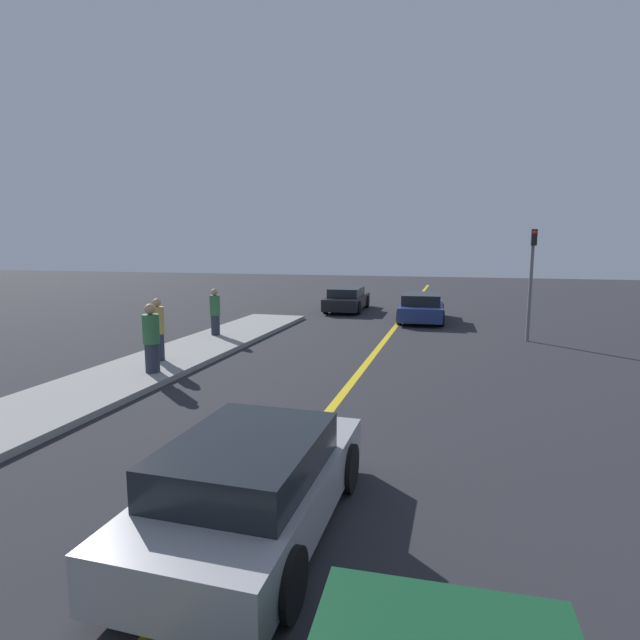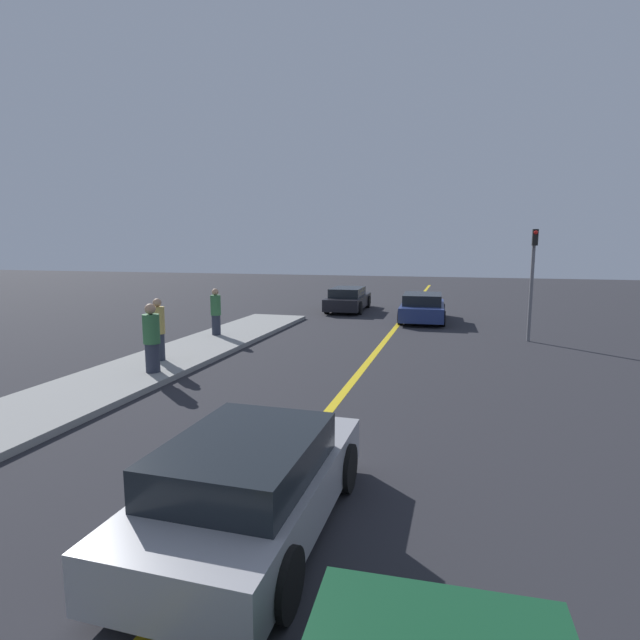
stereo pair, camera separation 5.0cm
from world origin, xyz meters
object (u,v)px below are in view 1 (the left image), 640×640
object	(u,v)px
car_ahead_center	(253,484)
pedestrian_mid_group	(158,330)
car_parked_left_lot	(347,299)
traffic_light	(531,273)
pedestrian_near_curb	(151,339)
car_far_distant	(421,307)
pedestrian_far_standing	(215,312)

from	to	relation	value
car_ahead_center	pedestrian_mid_group	xyz separation A→B (m)	(-5.80, 6.95, 0.43)
car_parked_left_lot	traffic_light	xyz separation A→B (m)	(7.94, -6.61, 1.81)
car_parked_left_lot	pedestrian_near_curb	bearing A→B (deg)	-99.26
pedestrian_near_curb	pedestrian_mid_group	size ratio (longest dim) A/B	1.00
pedestrian_mid_group	car_far_distant	bearing A→B (deg)	58.44
pedestrian_near_curb	traffic_light	distance (m)	12.62
car_ahead_center	car_far_distant	bearing A→B (deg)	88.17
car_parked_left_lot	pedestrian_mid_group	world-z (taller)	pedestrian_mid_group
pedestrian_near_curb	pedestrian_far_standing	size ratio (longest dim) A/B	1.05
car_far_distant	pedestrian_mid_group	bearing A→B (deg)	-123.90
pedestrian_far_standing	traffic_light	xyz separation A→B (m)	(10.81, 2.46, 1.42)
car_ahead_center	pedestrian_far_standing	distance (m)	12.67
car_far_distant	car_parked_left_lot	distance (m)	4.78
car_ahead_center	car_far_distant	distance (m)	17.52
pedestrian_near_curb	pedestrian_mid_group	distance (m)	1.35
car_parked_left_lot	pedestrian_near_curb	distance (m)	14.53
pedestrian_far_standing	car_ahead_center	bearing A→B (deg)	-60.89
traffic_light	car_ahead_center	bearing A→B (deg)	-108.95
car_parked_left_lot	pedestrian_mid_group	xyz separation A→B (m)	(-2.50, -13.19, 0.43)
car_far_distant	car_ahead_center	bearing A→B (deg)	-94.59
car_parked_left_lot	traffic_light	world-z (taller)	traffic_light
car_far_distant	traffic_light	xyz separation A→B (m)	(3.96, -3.98, 1.79)
car_ahead_center	pedestrian_mid_group	world-z (taller)	pedestrian_mid_group
pedestrian_mid_group	pedestrian_far_standing	size ratio (longest dim) A/B	1.04
traffic_light	car_parked_left_lot	bearing A→B (deg)	140.23
pedestrian_near_curb	pedestrian_mid_group	world-z (taller)	pedestrian_near_curb
pedestrian_far_standing	traffic_light	distance (m)	11.18
car_parked_left_lot	pedestrian_far_standing	distance (m)	9.52
car_far_distant	pedestrian_near_curb	world-z (taller)	pedestrian_near_curb
pedestrian_near_curb	pedestrian_far_standing	xyz separation A→B (m)	(-0.97, 5.32, -0.03)
car_parked_left_lot	pedestrian_far_standing	bearing A→B (deg)	-109.26
pedestrian_far_standing	pedestrian_mid_group	bearing A→B (deg)	-84.94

